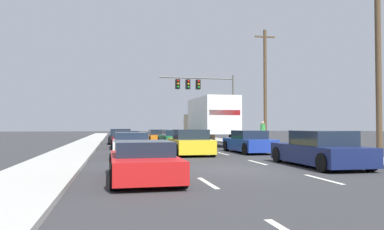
# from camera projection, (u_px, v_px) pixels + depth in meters

# --- Properties ---
(ground_plane) EXTENTS (140.00, 140.00, 0.00)m
(ground_plane) POSITION_uv_depth(u_px,v_px,m) (156.00, 141.00, 37.56)
(ground_plane) COLOR #333335
(sidewalk_right) EXTENTS (2.32, 80.00, 0.14)m
(sidewalk_right) POSITION_uv_depth(u_px,v_px,m) (233.00, 142.00, 33.97)
(sidewalk_right) COLOR #B2AFA8
(sidewalk_right) RESTS_ON ground_plane
(sidewalk_left) EXTENTS (2.32, 80.00, 0.14)m
(sidewalk_left) POSITION_uv_depth(u_px,v_px,m) (86.00, 143.00, 31.36)
(sidewalk_left) COLOR #B2AFA8
(sidewalk_left) RESTS_ON ground_plane
(lane_markings) EXTENTS (3.54, 57.00, 0.01)m
(lane_markings) POSITION_uv_depth(u_px,v_px,m) (163.00, 143.00, 32.37)
(lane_markings) COLOR silver
(lane_markings) RESTS_ON ground_plane
(car_black) EXTENTS (1.98, 4.11, 1.27)m
(car_black) POSITION_uv_depth(u_px,v_px,m) (120.00, 137.00, 31.93)
(car_black) COLOR black
(car_black) RESTS_ON ground_plane
(car_maroon) EXTENTS (2.03, 4.37, 1.18)m
(car_maroon) POSITION_uv_depth(u_px,v_px,m) (126.00, 140.00, 25.65)
(car_maroon) COLOR maroon
(car_maroon) RESTS_ON ground_plane
(car_white) EXTENTS (1.85, 4.07, 1.20)m
(car_white) POSITION_uv_depth(u_px,v_px,m) (131.00, 145.00, 18.38)
(car_white) COLOR white
(car_white) RESTS_ON ground_plane
(car_red) EXTENTS (1.92, 4.39, 1.10)m
(car_red) POSITION_uv_depth(u_px,v_px,m) (143.00, 162.00, 10.60)
(car_red) COLOR red
(car_red) RESTS_ON ground_plane
(car_orange) EXTENTS (1.89, 4.21, 1.20)m
(car_orange) POSITION_uv_depth(u_px,v_px,m) (158.00, 137.00, 33.67)
(car_orange) COLOR orange
(car_orange) RESTS_ON ground_plane
(car_green) EXTENTS (1.99, 4.06, 1.23)m
(car_green) POSITION_uv_depth(u_px,v_px,m) (174.00, 139.00, 27.39)
(car_green) COLOR #196B38
(car_green) RESTS_ON ground_plane
(car_yellow) EXTENTS (1.98, 4.04, 1.33)m
(car_yellow) POSITION_uv_depth(u_px,v_px,m) (190.00, 143.00, 19.73)
(car_yellow) COLOR yellow
(car_yellow) RESTS_ON ground_plane
(box_truck) EXTENTS (2.74, 8.43, 3.65)m
(box_truck) POSITION_uv_depth(u_px,v_px,m) (209.00, 119.00, 29.36)
(box_truck) COLOR white
(box_truck) RESTS_ON ground_plane
(car_blue) EXTENTS (1.91, 4.36, 1.27)m
(car_blue) POSITION_uv_depth(u_px,v_px,m) (249.00, 142.00, 21.30)
(car_blue) COLOR #1E389E
(car_blue) RESTS_ON ground_plane
(car_navy) EXTENTS (1.98, 4.60, 1.35)m
(car_navy) POSITION_uv_depth(u_px,v_px,m) (320.00, 150.00, 14.08)
(car_navy) COLOR #141E4C
(car_navy) RESTS_ON ground_plane
(traffic_signal_mast) EXTENTS (7.67, 0.69, 6.73)m
(traffic_signal_mast) POSITION_uv_depth(u_px,v_px,m) (200.00, 89.00, 37.57)
(traffic_signal_mast) COLOR #595B56
(traffic_signal_mast) RESTS_ON ground_plane
(utility_pole_near) EXTENTS (1.80, 0.28, 9.78)m
(utility_pole_near) POSITION_uv_depth(u_px,v_px,m) (378.00, 53.00, 18.07)
(utility_pole_near) COLOR brown
(utility_pole_near) RESTS_ON ground_plane
(utility_pole_mid) EXTENTS (1.80, 0.28, 9.83)m
(utility_pole_mid) POSITION_uv_depth(u_px,v_px,m) (265.00, 85.00, 32.29)
(utility_pole_mid) COLOR brown
(utility_pole_mid) RESTS_ON ground_plane
(pedestrian_near_corner) EXTENTS (0.38, 0.38, 1.73)m
(pedestrian_near_corner) POSITION_uv_depth(u_px,v_px,m) (263.00, 133.00, 28.03)
(pedestrian_near_corner) COLOR brown
(pedestrian_near_corner) RESTS_ON sidewalk_right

